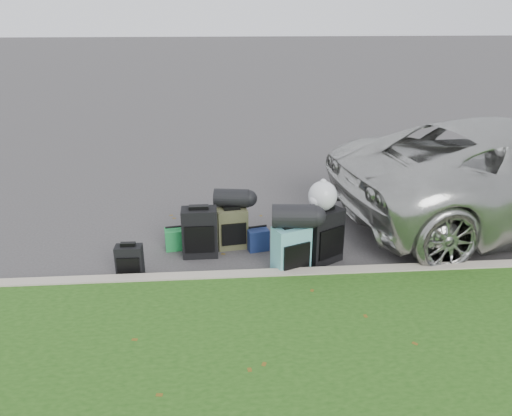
{
  "coord_description": "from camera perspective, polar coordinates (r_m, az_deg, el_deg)",
  "views": [
    {
      "loc": [
        -0.62,
        -6.56,
        3.26
      ],
      "look_at": [
        -0.1,
        0.2,
        0.55
      ],
      "focal_mm": 35.0,
      "sensor_mm": 36.0,
      "label": 1
    }
  ],
  "objects": [
    {
      "name": "tote_navy",
      "position": [
        7.24,
        0.18,
        -3.58
      ],
      "size": [
        0.34,
        0.29,
        0.32
      ],
      "primitive_type": "cube",
      "rotation": [
        0.0,
        0.0,
        0.22
      ],
      "color": "navy",
      "rests_on": "ground"
    },
    {
      "name": "duffel_right",
      "position": [
        6.35,
        4.3,
        -0.92
      ],
      "size": [
        0.57,
        0.36,
        0.31
      ],
      "primitive_type": "cylinder",
      "rotation": [
        0.0,
        1.57,
        -0.1
      ],
      "color": "black",
      "rests_on": "suitcase_teal"
    },
    {
      "name": "suitcase_large_black_right",
      "position": [
        6.87,
        7.69,
        -3.19
      ],
      "size": [
        0.59,
        0.52,
        0.76
      ],
      "primitive_type": "cube",
      "rotation": [
        0.0,
        0.0,
        0.53
      ],
      "color": "black",
      "rests_on": "ground"
    },
    {
      "name": "suitcase_small_black",
      "position": [
        6.72,
        -14.25,
        -5.89
      ],
      "size": [
        0.35,
        0.2,
        0.43
      ],
      "primitive_type": "cube",
      "rotation": [
        0.0,
        0.0,
        -0.02
      ],
      "color": "black",
      "rests_on": "ground"
    },
    {
      "name": "trash_bag",
      "position": [
        6.68,
        7.63,
        1.38
      ],
      "size": [
        0.39,
        0.39,
        0.39
      ],
      "primitive_type": "sphere",
      "color": "silver",
      "rests_on": "suitcase_large_black_right"
    },
    {
      "name": "curb",
      "position": [
        6.44,
        1.72,
        -7.89
      ],
      "size": [
        120.0,
        0.18,
        0.15
      ],
      "primitive_type": "cube",
      "color": "#9E937F",
      "rests_on": "ground"
    },
    {
      "name": "duffel_left",
      "position": [
        7.2,
        -2.82,
        1.15
      ],
      "size": [
        0.53,
        0.34,
        0.27
      ],
      "primitive_type": "cylinder",
      "rotation": [
        0.0,
        1.57,
        -0.14
      ],
      "color": "black",
      "rests_on": "suitcase_olive"
    },
    {
      "name": "suitcase_teal",
      "position": [
        6.55,
        4.02,
        -4.84
      ],
      "size": [
        0.53,
        0.43,
        0.66
      ],
      "primitive_type": "cube",
      "rotation": [
        0.0,
        0.0,
        0.39
      ],
      "color": "teal",
      "rests_on": "ground"
    },
    {
      "name": "suitcase_large_black_left",
      "position": [
        7.03,
        -6.44,
        -2.78
      ],
      "size": [
        0.49,
        0.3,
        0.71
      ],
      "primitive_type": "cube",
      "rotation": [
        0.0,
        0.0,
        0.01
      ],
      "color": "black",
      "rests_on": "ground"
    },
    {
      "name": "suitcase_olive",
      "position": [
        7.26,
        -2.74,
        -2.33
      ],
      "size": [
        0.46,
        0.33,
        0.59
      ],
      "primitive_type": "cube",
      "rotation": [
        0.0,
        0.0,
        0.14
      ],
      "color": "#353621",
      "rests_on": "ground"
    },
    {
      "name": "ground",
      "position": [
        7.35,
        0.9,
        -4.54
      ],
      "size": [
        120.0,
        120.0,
        0.0
      ],
      "primitive_type": "plane",
      "color": "#383535",
      "rests_on": "ground"
    },
    {
      "name": "tote_green",
      "position": [
        7.35,
        -9.28,
        -3.52
      ],
      "size": [
        0.3,
        0.25,
        0.31
      ],
      "primitive_type": "cube",
      "rotation": [
        0.0,
        0.0,
        0.14
      ],
      "color": "#1C7E3A",
      "rests_on": "ground"
    }
  ]
}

